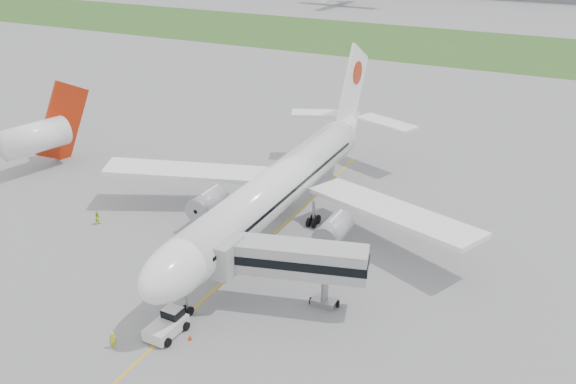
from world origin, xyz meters
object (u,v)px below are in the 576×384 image
at_px(jet_bridge, 283,259).
at_px(neighbor_aircraft, 39,135).
at_px(pushback_tug, 168,324).
at_px(ground_crew_near, 113,340).
at_px(airliner, 282,184).

distance_m(jet_bridge, neighbor_aircraft, 49.65).
bearing_deg(neighbor_aircraft, jet_bridge, -4.81).
xyz_separation_m(pushback_tug, ground_crew_near, (-2.99, -3.90, -0.12)).
height_order(pushback_tug, ground_crew_near, pushback_tug).
bearing_deg(jet_bridge, airliner, 102.59).
height_order(pushback_tug, neighbor_aircraft, neighbor_aircraft).
xyz_separation_m(pushback_tug, neighbor_aircraft, (-39.57, 24.55, 4.04)).
bearing_deg(ground_crew_near, neighbor_aircraft, -59.88).
height_order(jet_bridge, ground_crew_near, jet_bridge).
distance_m(airliner, jet_bridge, 16.25).
distance_m(jet_bridge, ground_crew_near, 16.69).
bearing_deg(pushback_tug, jet_bridge, 51.19).
bearing_deg(pushback_tug, ground_crew_near, -125.08).
relative_size(pushback_tug, jet_bridge, 0.28).
relative_size(jet_bridge, ground_crew_near, 8.79).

